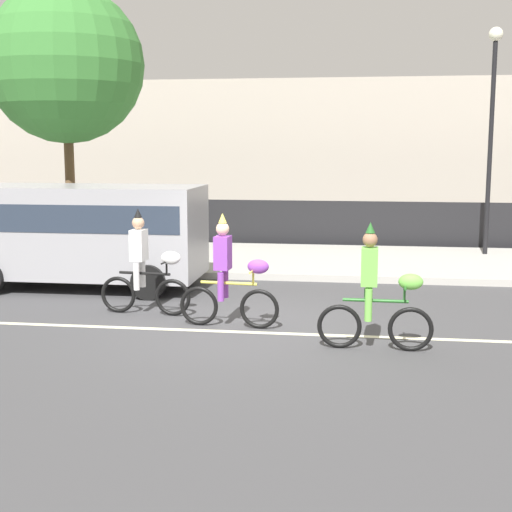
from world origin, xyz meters
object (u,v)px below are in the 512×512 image
parade_cyclist_lime (377,295)px  pedestrian_onlooker (89,219)px  parade_cyclist_zebra (145,268)px  parade_cyclist_purple (230,278)px  parked_van_grey (87,228)px  street_lamp_post (492,108)px

parade_cyclist_lime → pedestrian_onlooker: (-7.59, 8.15, 0.17)m
parade_cyclist_zebra → pedestrian_onlooker: (-3.54, 6.44, 0.17)m
parade_cyclist_zebra → parade_cyclist_lime: same height
parade_cyclist_purple → parked_van_grey: (-3.59, 2.89, 0.44)m
parade_cyclist_zebra → pedestrian_onlooker: parade_cyclist_zebra is taller
parked_van_grey → parade_cyclist_purple: bearing=-38.8°
parade_cyclist_lime → street_lamp_post: 10.06m
parade_cyclist_zebra → parade_cyclist_lime: (4.06, -1.71, 0.00)m
parade_cyclist_zebra → parked_van_grey: (-1.93, 2.20, 0.44)m
parked_van_grey → parade_cyclist_lime: bearing=-33.2°
pedestrian_onlooker → parked_van_grey: bearing=-69.2°
street_lamp_post → parade_cyclist_purple: bearing=-124.5°
parade_cyclist_zebra → parade_cyclist_lime: size_ratio=1.00×
parade_cyclist_purple → pedestrian_onlooker: parade_cyclist_purple is taller
parade_cyclist_purple → parade_cyclist_lime: (2.40, -1.02, 0.00)m
parade_cyclist_purple → parade_cyclist_lime: bearing=-23.1°
parked_van_grey → street_lamp_post: (9.09, 5.12, 2.71)m
parade_cyclist_zebra → street_lamp_post: size_ratio=0.33×
parade_cyclist_lime → parked_van_grey: (-5.99, 3.91, 0.44)m
parade_cyclist_zebra → parked_van_grey: parked_van_grey is taller
parade_cyclist_zebra → street_lamp_post: street_lamp_post is taller
parade_cyclist_purple → pedestrian_onlooker: 8.82m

